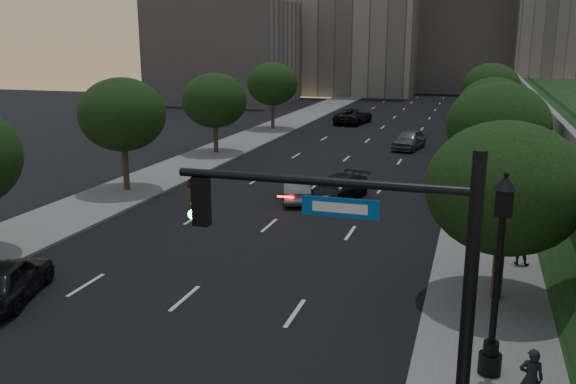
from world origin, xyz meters
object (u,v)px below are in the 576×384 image
(sedan_near_left, at_px, (8,279))
(pedestrian_c, at_px, (485,212))
(sedan_far_left, at_px, (353,116))
(sedan_far_right, at_px, (409,140))
(sedan_mid_left, at_px, (297,189))
(pedestrian_b, at_px, (521,245))
(street_lamp, at_px, (497,285))
(pedestrian_a, at_px, (531,379))
(sedan_near_right, at_px, (338,188))
(traffic_signal_mast, at_px, (403,329))

(sedan_near_left, bearing_deg, pedestrian_c, -157.87)
(sedan_far_left, height_order, sedan_far_right, sedan_far_left)
(sedan_mid_left, height_order, pedestrian_b, pedestrian_b)
(sedan_far_right, bearing_deg, sedan_near_left, -95.32)
(sedan_near_left, height_order, sedan_mid_left, sedan_near_left)
(street_lamp, height_order, pedestrian_a, street_lamp)
(sedan_near_right, bearing_deg, pedestrian_c, -8.50)
(traffic_signal_mast, relative_size, sedan_near_left, 1.56)
(pedestrian_a, height_order, pedestrian_c, pedestrian_c)
(sedan_near_right, relative_size, pedestrian_a, 3.02)
(street_lamp, bearing_deg, sedan_near_left, 178.79)
(pedestrian_b, bearing_deg, street_lamp, 96.21)
(sedan_mid_left, distance_m, sedan_far_right, 19.18)
(pedestrian_b, bearing_deg, sedan_near_right, -27.70)
(traffic_signal_mast, xyz_separation_m, sedan_near_left, (-14.00, 5.59, -2.91))
(street_lamp, relative_size, sedan_near_left, 1.25)
(sedan_near_left, distance_m, sedan_far_left, 48.86)
(sedan_far_left, height_order, sedan_near_right, sedan_far_left)
(sedan_near_left, relative_size, sedan_near_right, 0.96)
(street_lamp, bearing_deg, traffic_signal_mast, -108.72)
(street_lamp, bearing_deg, sedan_near_right, 115.06)
(sedan_mid_left, xyz_separation_m, sedan_near_right, (2.14, 0.90, -0.00))
(sedan_near_right, distance_m, pedestrian_b, 12.31)
(street_lamp, xyz_separation_m, sedan_far_left, (-13.54, 49.15, -1.81))
(street_lamp, xyz_separation_m, pedestrian_b, (1.21, 8.88, -1.71))
(sedan_mid_left, height_order, sedan_near_right, sedan_mid_left)
(pedestrian_c, bearing_deg, traffic_signal_mast, 98.56)
(sedan_far_left, bearing_deg, pedestrian_c, 119.30)
(sedan_far_left, relative_size, pedestrian_c, 3.37)
(sedan_far_left, bearing_deg, street_lamp, 114.33)
(sedan_mid_left, distance_m, sedan_near_right, 2.32)
(sedan_near_left, xyz_separation_m, sedan_mid_left, (5.67, 15.82, -0.08))
(pedestrian_b, bearing_deg, pedestrian_a, 102.15)
(pedestrian_a, distance_m, pedestrian_b, 10.27)
(sedan_far_right, xyz_separation_m, pedestrian_b, (7.23, -26.02, 0.11))
(sedan_near_left, bearing_deg, traffic_signal_mast, 141.24)
(pedestrian_a, bearing_deg, traffic_signal_mast, 53.93)
(street_lamp, xyz_separation_m, sedan_mid_left, (-10.11, 16.16, -1.95))
(traffic_signal_mast, relative_size, sedan_far_left, 1.18)
(sedan_near_left, height_order, sedan_far_left, sedan_far_left)
(sedan_mid_left, relative_size, pedestrian_b, 2.70)
(sedan_far_left, distance_m, sedan_near_right, 32.57)
(sedan_near_left, height_order, pedestrian_a, pedestrian_a)
(traffic_signal_mast, xyz_separation_m, sedan_near_right, (-6.19, 22.32, -2.99))
(sedan_near_left, distance_m, pedestrian_c, 20.18)
(sedan_near_right, relative_size, pedestrian_c, 2.65)
(pedestrian_c, bearing_deg, sedan_mid_left, -3.54)
(sedan_mid_left, bearing_deg, sedan_far_left, -101.66)
(pedestrian_b, relative_size, pedestrian_c, 0.87)
(sedan_far_left, distance_m, pedestrian_c, 38.49)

